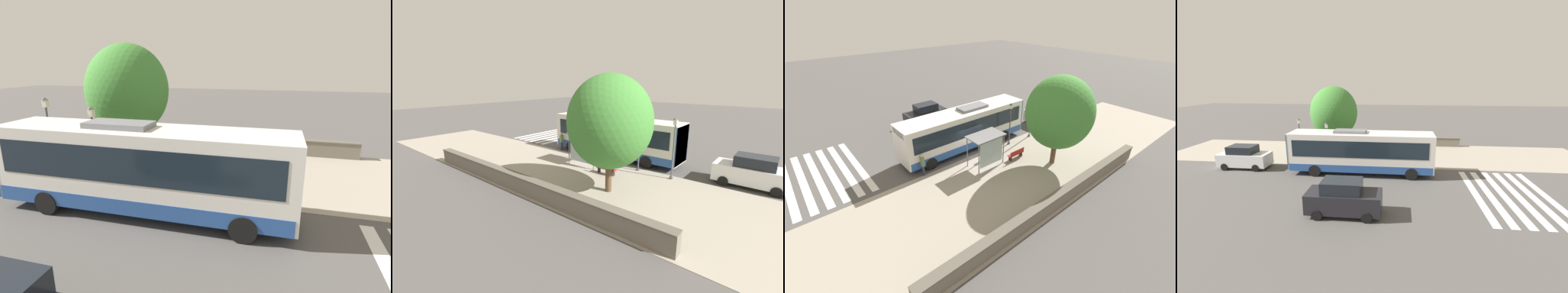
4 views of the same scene
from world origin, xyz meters
TOP-DOWN VIEW (x-y plane):
  - ground_plane at (0.00, 0.00)m, footprint 120.00×120.00m
  - sidewalk_plaza at (-4.50, 0.00)m, footprint 9.00×44.00m
  - crosswalk_stripes at (5.00, 10.68)m, footprint 9.00×5.25m
  - stone_wall at (-8.55, 0.00)m, footprint 0.60×20.00m
  - bus at (1.63, -0.36)m, footprint 2.67×12.05m
  - bus_shelter at (-1.93, 0.13)m, footprint 1.75×2.85m
  - pedestrian at (0.04, 4.78)m, footprint 0.34×0.24m
  - bench at (-2.73, -2.45)m, footprint 0.40×1.59m
  - street_lamp_near at (-0.60, -6.55)m, footprint 0.28×0.28m
  - street_lamp_far at (-0.46, -3.88)m, footprint 0.28×0.28m
  - shade_tree at (-5.06, -4.29)m, footprint 5.09×5.09m
  - parked_car_behind_bus at (1.34, -11.10)m, footprint 1.99×4.46m
  - parked_car_far_lane at (8.79, -0.35)m, footprint 1.89×4.44m

SIDE VIEW (x-z plane):
  - ground_plane at x=0.00m, z-range 0.00..0.00m
  - crosswalk_stripes at x=5.00m, z-range 0.00..0.01m
  - sidewalk_plaza at x=-4.50m, z-range 0.00..0.02m
  - bench at x=-2.73m, z-range 0.03..0.91m
  - stone_wall at x=-8.55m, z-range 0.01..1.09m
  - parked_car_behind_bus at x=1.34m, z-range -0.04..2.05m
  - parked_car_far_lane at x=8.79m, z-range -0.05..2.14m
  - pedestrian at x=0.04m, z-range 0.17..1.98m
  - bus at x=1.63m, z-range 0.06..3.83m
  - bus_shelter at x=-1.93m, z-range 0.86..3.51m
  - street_lamp_far at x=-0.46m, z-range 0.38..4.38m
  - street_lamp_near at x=-0.60m, z-range 0.40..4.74m
  - shade_tree at x=-5.06m, z-range 0.78..7.96m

